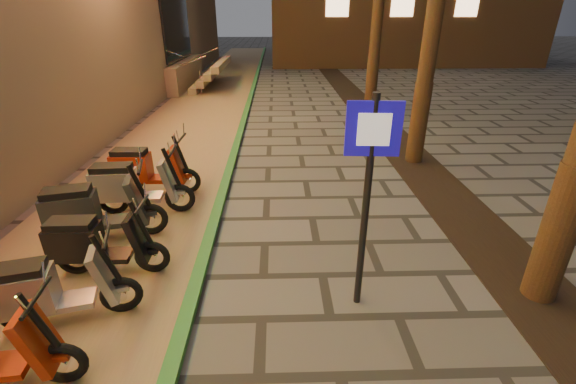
{
  "coord_description": "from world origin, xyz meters",
  "views": [
    {
      "loc": [
        0.21,
        -1.9,
        3.37
      ],
      "look_at": [
        0.35,
        2.72,
        1.2
      ],
      "focal_mm": 24.0,
      "sensor_mm": 36.0,
      "label": 1
    }
  ],
  "objects_px": {
    "pedestrian_sign": "(369,179)",
    "scooter_8": "(91,211)",
    "scooter_6": "(47,291)",
    "scooter_10": "(145,169)",
    "scooter_9": "(131,186)",
    "scooter_7": "(94,244)"
  },
  "relations": [
    {
      "from": "pedestrian_sign",
      "to": "scooter_8",
      "type": "relative_size",
      "value": 1.48
    },
    {
      "from": "scooter_6",
      "to": "scooter_10",
      "type": "bearing_deg",
      "value": 75.15
    },
    {
      "from": "scooter_8",
      "to": "scooter_9",
      "type": "bearing_deg",
      "value": 59.48
    },
    {
      "from": "scooter_8",
      "to": "scooter_10",
      "type": "height_order",
      "value": "scooter_8"
    },
    {
      "from": "scooter_7",
      "to": "scooter_10",
      "type": "distance_m",
      "value": 2.68
    },
    {
      "from": "scooter_10",
      "to": "scooter_7",
      "type": "bearing_deg",
      "value": -85.94
    },
    {
      "from": "scooter_8",
      "to": "scooter_10",
      "type": "relative_size",
      "value": 1.04
    },
    {
      "from": "scooter_6",
      "to": "scooter_8",
      "type": "distance_m",
      "value": 1.85
    },
    {
      "from": "scooter_7",
      "to": "pedestrian_sign",
      "type": "bearing_deg",
      "value": -12.21
    },
    {
      "from": "scooter_6",
      "to": "scooter_7",
      "type": "distance_m",
      "value": 0.98
    },
    {
      "from": "scooter_8",
      "to": "scooter_9",
      "type": "xyz_separation_m",
      "value": [
        0.29,
        0.95,
        -0.01
      ]
    },
    {
      "from": "pedestrian_sign",
      "to": "scooter_9",
      "type": "xyz_separation_m",
      "value": [
        -3.63,
        2.51,
        -1.17
      ]
    },
    {
      "from": "scooter_6",
      "to": "scooter_7",
      "type": "height_order",
      "value": "scooter_6"
    },
    {
      "from": "scooter_6",
      "to": "pedestrian_sign",
      "type": "bearing_deg",
      "value": -10.49
    },
    {
      "from": "scooter_8",
      "to": "scooter_9",
      "type": "height_order",
      "value": "scooter_8"
    },
    {
      "from": "pedestrian_sign",
      "to": "scooter_9",
      "type": "distance_m",
      "value": 4.56
    },
    {
      "from": "scooter_9",
      "to": "pedestrian_sign",
      "type": "bearing_deg",
      "value": -37.75
    },
    {
      "from": "scooter_7",
      "to": "scooter_10",
      "type": "bearing_deg",
      "value": 91.5
    },
    {
      "from": "scooter_6",
      "to": "scooter_10",
      "type": "relative_size",
      "value": 0.93
    },
    {
      "from": "scooter_6",
      "to": "scooter_7",
      "type": "relative_size",
      "value": 1.0
    },
    {
      "from": "pedestrian_sign",
      "to": "scooter_7",
      "type": "distance_m",
      "value": 3.8
    },
    {
      "from": "scooter_8",
      "to": "scooter_7",
      "type": "bearing_deg",
      "value": -78.86
    }
  ]
}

